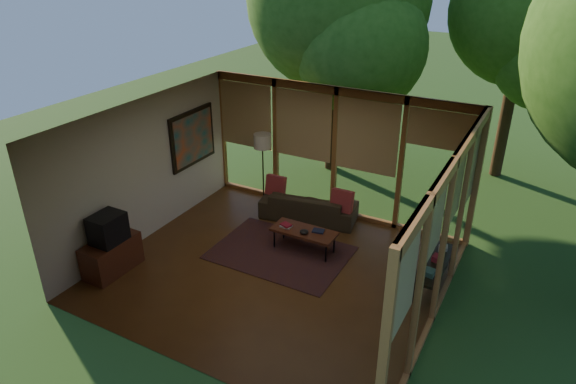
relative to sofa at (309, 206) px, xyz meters
The scene contains 25 objects.
floor 2.05m from the sofa, 80.94° to the right, with size 5.50×5.50×0.00m, color brown.
ceiling 3.15m from the sofa, 80.94° to the right, with size 5.50×5.50×0.00m, color white.
wall_left 3.32m from the sofa, 140.56° to the right, with size 0.04×5.00×2.70m, color beige.
wall_front 4.64m from the sofa, 85.95° to the right, with size 5.50×0.04×2.70m, color beige.
window_wall_back 1.22m from the sofa, 57.48° to the left, with size 5.50×0.12×2.70m, color #A16632.
window_wall_right 3.81m from the sofa, 33.09° to the right, with size 0.12×5.00×2.70m, color #A16632.
tree_nw 4.67m from the sofa, 104.46° to the left, with size 4.08×4.08×6.07m.
tree_ne 6.30m from the sofa, 54.10° to the left, with size 3.25×3.25×5.46m.
rug 1.48m from the sofa, 84.60° to the right, with size 2.43×1.72×0.01m, color maroon.
sofa is the anchor object (origin of this frame).
pillow_left 0.81m from the sofa, behind, with size 0.42×0.14×0.42m, color maroon.
pillow_right 0.81m from the sofa, ahead, with size 0.43×0.14×0.43m, color maroon.
ct_book_lower 1.21m from the sofa, 84.14° to the right, with size 0.20×0.15×0.03m, color #B6AEA5.
ct_book_upper 1.22m from the sofa, 84.14° to the right, with size 0.19×0.14×0.03m, color maroon.
ct_book_side 1.30m from the sofa, 55.89° to the right, with size 0.21×0.16×0.03m, color #161A31.
ct_bowl 1.36m from the sofa, 67.26° to the right, with size 0.16×0.16×0.07m, color black.
media_cabinet 3.96m from the sofa, 122.93° to the right, with size 0.50×1.00×0.60m, color #592918.
television 3.99m from the sofa, 122.69° to the right, with size 0.45×0.55×0.50m, color black.
console_book_a 3.11m from the sofa, 28.75° to the right, with size 0.25×0.18×0.09m, color #325750.
console_book_b 2.92m from the sofa, 20.97° to the right, with size 0.22×0.16×0.10m, color maroon.
console_book_c 2.80m from the sofa, 13.28° to the right, with size 0.23×0.17×0.06m, color #B6AEA5.
floor_lamp 1.57m from the sofa, behind, with size 0.36×0.36×1.65m.
coffee_table 1.25m from the sofa, 67.60° to the right, with size 1.20×0.50×0.43m.
side_console 2.93m from the sofa, 21.88° to the right, with size 0.60×1.40×0.46m.
wall_painting 2.77m from the sofa, 165.93° to the right, with size 0.06×1.35×1.15m.
Camera 1 is at (3.78, -6.43, 5.18)m, focal length 32.00 mm.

